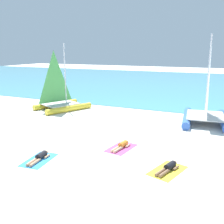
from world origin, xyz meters
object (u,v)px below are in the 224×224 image
Objects in this scene: sailboat_blue at (206,111)px; sailboat_yellow at (61,100)px; sunbather_center_left at (40,157)px; sunbather_center_right at (122,145)px; sunbather_rightmost at (168,167)px; towel_center_right at (121,148)px; towel_rightmost at (167,171)px; towel_center_left at (39,160)px.

sailboat_yellow is at bearing 176.19° from sailboat_blue.
sunbather_center_left and sunbather_center_right have the same top height.
sunbather_center_left is at bearing -150.18° from sunbather_rightmost.
sailboat_blue reaches higher than towel_center_right.
sailboat_yellow is 3.64× the size of sunbather_center_left.
towel_rightmost is at bearing 6.60° from sunbather_center_left.
sunbather_center_left is 1.00× the size of sunbather_center_right.
sunbather_center_left is (-6.61, -10.02, -0.80)m from sailboat_blue.
towel_center_right is at bearing 167.87° from sunbather_rightmost.
sailboat_blue is 3.29× the size of towel_center_left.
towel_rightmost is (5.89, 1.45, 0.00)m from towel_center_left.
sailboat_yellow reaches higher than towel_center_left.
sunbather_center_right is (3.00, 3.14, 0.13)m from towel_center_left.
sunbather_rightmost is at bearing 73.95° from towel_rightmost.
sailboat_yellow reaches higher than sunbather_center_right.
sailboat_yellow is 0.91× the size of sailboat_blue.
sailboat_yellow is 3.00× the size of towel_center_right.
sunbather_rightmost is at bearing -21.40° from sunbather_center_right.
sailboat_blue is 7.94m from towel_center_right.
sailboat_blue is at bearing 56.78° from towel_center_left.
sunbather_center_left is at bearing -36.07° from sailboat_yellow.
sunbather_center_right is at bearing 149.63° from towel_rightmost.
towel_center_left is 6.10m from sunbather_rightmost.
towel_center_left is 4.35m from sunbather_center_right.
sailboat_blue reaches higher than sailboat_yellow.
towel_center_right is (2.99, 3.08, 0.00)m from towel_center_left.
towel_rightmost is 0.14m from sunbather_rightmost.
sunbather_center_left is 4.25m from towel_center_right.
sunbather_center_left and sunbather_rightmost have the same top height.
sunbather_center_right is (8.44, -6.29, -0.72)m from sailboat_yellow.
sunbather_center_right is at bearing 82.15° from towel_center_right.
sunbather_center_right is 0.82× the size of towel_rightmost.
sunbather_rightmost is at bearing 14.39° from towel_center_left.
towel_center_left is at bearing -130.14° from sailboat_blue.
sunbather_rightmost is (0.02, 0.06, 0.13)m from towel_rightmost.
sunbather_center_left is 0.83× the size of towel_center_right.
sailboat_blue is 8.72m from towel_rightmost.
sailboat_yellow reaches higher than towel_center_right.
sunbather_center_left is 6.06m from towel_rightmost.
sailboat_yellow is 12.06m from sailboat_blue.
towel_rightmost is at bearing -90.00° from sunbather_rightmost.
sailboat_blue reaches higher than towel_rightmost.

